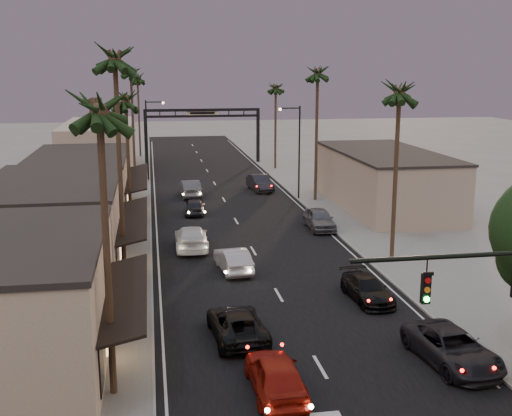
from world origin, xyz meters
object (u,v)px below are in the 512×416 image
object	(u,v)px
palm_la	(99,100)
palm_rb	(318,69)
streetlight_left	(149,134)
palm_ra	(400,86)
streetlight_right	(296,145)
palm_ld	(131,69)
palm_rc	(276,85)
oncoming_silver	(233,259)
curbside_near	(452,348)
oncoming_pickup	(237,324)
palm_lc	(125,95)
arch	(202,122)
palm_lb	(114,52)
oncoming_red	(276,375)
curbside_black	(367,289)
palm_far	(137,75)

from	to	relation	value
palm_la	palm_rb	size ratio (longest dim) A/B	0.93
streetlight_left	palm_ra	size ratio (longest dim) A/B	0.68
streetlight_right	palm_ld	bearing A→B (deg)	147.21
palm_rc	oncoming_silver	distance (m)	42.71
palm_ra	palm_rb	bearing A→B (deg)	90.00
palm_ra	curbside_near	distance (m)	18.35
oncoming_pickup	curbside_near	distance (m)	9.74
streetlight_left	oncoming_pickup	bearing A→B (deg)	-85.10
oncoming_silver	palm_lc	bearing A→B (deg)	-68.02
palm_lc	curbside_near	world-z (taller)	palm_lc
arch	palm_ra	size ratio (longest dim) A/B	1.15
palm_lb	oncoming_red	bearing A→B (deg)	-65.77
palm_lc	streetlight_left	bearing A→B (deg)	85.63
palm_lb	curbside_near	distance (m)	22.87
palm_lc	oncoming_silver	world-z (taller)	palm_lc
oncoming_pickup	curbside_near	bearing A→B (deg)	151.19
palm_lb	curbside_black	size ratio (longest dim) A/B	3.32
palm_ra	curbside_black	world-z (taller)	palm_ra
palm_ld	oncoming_red	size ratio (longest dim) A/B	2.96
oncoming_silver	palm_ra	bearing A→B (deg)	174.74
streetlight_left	palm_rb	bearing A→B (deg)	-42.05
streetlight_left	palm_ld	world-z (taller)	palm_ld
palm_lb	curbside_near	size ratio (longest dim) A/B	2.82
curbside_near	oncoming_silver	bearing A→B (deg)	111.88
palm_la	palm_lb	xyz separation A→B (m)	(-0.00, 13.00, 1.94)
palm_la	palm_ra	distance (m)	22.82
streetlight_right	streetlight_left	bearing A→B (deg)	136.79
streetlight_right	palm_lc	bearing A→B (deg)	-149.89
palm_ra	oncoming_pickup	distance (m)	19.01
palm_la	oncoming_pickup	world-z (taller)	palm_la
palm_ld	palm_ra	distance (m)	35.47
palm_far	oncoming_red	world-z (taller)	palm_far
curbside_near	palm_rb	bearing A→B (deg)	79.06
arch	curbside_near	distance (m)	61.07
streetlight_left	palm_rc	size ratio (longest dim) A/B	0.74
streetlight_left	curbside_near	bearing A→B (deg)	-75.47
streetlight_left	palm_ld	xyz separation A→B (m)	(-1.68, -3.00, 7.09)
palm_far	curbside_near	xyz separation A→B (m)	(13.98, -68.62, -10.70)
streetlight_left	palm_ra	world-z (taller)	palm_ra
palm_lb	oncoming_pickup	xyz separation A→B (m)	(5.49, -8.44, -12.67)
oncoming_pickup	palm_ra	bearing A→B (deg)	-141.70
palm_lc	curbside_black	distance (m)	24.84
palm_rb	oncoming_silver	distance (m)	25.63
oncoming_red	curbside_black	distance (m)	11.65
palm_ld	palm_rb	xyz separation A→B (m)	(17.20, -11.00, 0.00)
palm_la	oncoming_pickup	xyz separation A→B (m)	(5.49, 4.56, -10.73)
oncoming_pickup	palm_lb	bearing A→B (deg)	-60.40
streetlight_left	palm_rb	world-z (taller)	palm_rb
palm_lb	streetlight_right	bearing A→B (deg)	55.99
palm_lb	palm_far	xyz separation A→B (m)	(0.30, 56.00, -1.94)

